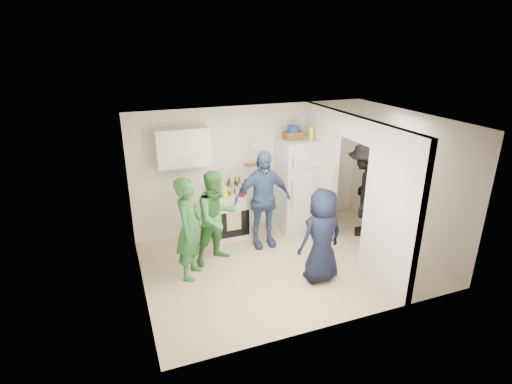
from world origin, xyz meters
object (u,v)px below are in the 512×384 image
stove (229,215)px  person_denim (263,200)px  yellow_cup_stack_top (312,133)px  person_green_left (189,229)px  blue_bowl (293,129)px  person_navy (322,236)px  wicker_basket (293,135)px  person_nook (364,190)px  fridge (297,184)px  person_green_center (217,217)px

stove → person_denim: size_ratio=0.48×
yellow_cup_stack_top → stove: bearing=175.6°
person_green_left → person_denim: (1.48, 0.57, 0.07)m
stove → yellow_cup_stack_top: bearing=-4.4°
person_green_left → blue_bowl: bearing=-34.1°
stove → person_navy: 2.22m
wicker_basket → person_nook: wicker_basket is taller
person_denim → person_navy: (0.44, -1.41, -0.14)m
fridge → person_green_left: (-2.45, -1.12, -0.07)m
person_green_left → person_denim: person_denim is taller
fridge → wicker_basket: 1.00m
person_navy → stove: bearing=-72.0°
fridge → yellow_cup_stack_top: yellow_cup_stack_top is taller
person_nook → person_green_center: bearing=-55.9°
stove → wicker_basket: (1.35, 0.02, 1.48)m
stove → fridge: bearing=-1.2°
person_navy → person_green_center: bearing=-46.8°
stove → yellow_cup_stack_top: size_ratio=3.52×
wicker_basket → person_green_left: wicker_basket is taller
wicker_basket → person_denim: size_ratio=0.19×
person_nook → blue_bowl: bearing=-92.3°
person_nook → fridge: bearing=-93.1°
blue_bowl → person_nook: 1.81m
wicker_basket → person_denim: 1.46m
person_denim → person_nook: (2.02, -0.24, 0.01)m
yellow_cup_stack_top → person_green_center: 2.52m
yellow_cup_stack_top → person_nook: size_ratio=0.13×
fridge → person_navy: 2.03m
fridge → person_green_center: 2.08m
yellow_cup_stack_top → person_nook: yellow_cup_stack_top is taller
fridge → blue_bowl: (-0.10, 0.05, 1.13)m
person_green_center → wicker_basket: bearing=6.2°
wicker_basket → person_green_center: size_ratio=0.21×
person_green_center → person_navy: (1.39, -1.16, -0.05)m
fridge → person_nook: 1.31m
yellow_cup_stack_top → person_denim: size_ratio=0.14×
fridge → yellow_cup_stack_top: 1.08m
person_green_center → person_nook: 2.96m
fridge → blue_bowl: blue_bowl is taller
wicker_basket → person_green_center: bearing=-154.8°
stove → yellow_cup_stack_top: (1.67, -0.13, 1.53)m
person_green_center → person_navy: bearing=-58.8°
person_green_left → person_nook: size_ratio=0.92×
stove → person_green_left: size_ratio=0.51×
person_green_center → person_navy: size_ratio=1.06×
wicker_basket → person_green_left: size_ratio=0.20×
yellow_cup_stack_top → person_navy: 2.33m
person_green_left → person_denim: bearing=-39.5°
wicker_basket → person_denim: wicker_basket is taller
person_denim → person_navy: person_denim is taller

